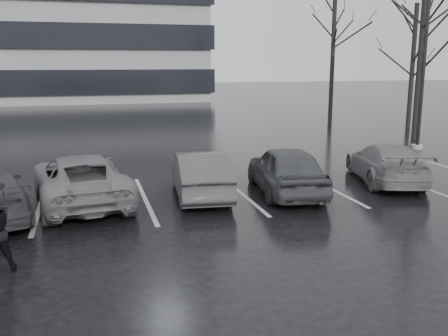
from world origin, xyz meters
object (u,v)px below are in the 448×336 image
tree_north (333,54)px  car_west_b (80,179)px  lamp_post (425,56)px  tree_east (420,57)px  car_main (286,169)px  car_west_a (200,174)px  car_east (386,163)px  tree_ne (412,67)px

tree_north → car_west_b: bearing=-136.0°
lamp_post → tree_east: (1.60, 2.44, -0.03)m
car_main → car_west_a: 2.53m
car_east → tree_ne: size_ratio=0.61×
car_east → tree_east: tree_east is taller
car_main → lamp_post: size_ratio=0.47×
tree_east → tree_ne: size_ratio=1.14×
car_west_b → tree_ne: tree_ne is taller
tree_east → tree_north: size_ratio=0.94×
car_west_b → lamp_post: 15.54m
car_west_a → car_east: 6.11m
car_main → car_east: 3.64m
tree_east → tree_ne: bearing=58.0°
tree_east → tree_ne: (2.50, 4.00, -0.50)m
car_west_b → car_east: bearing=172.4°
car_west_b → tree_east: tree_east is taller
tree_ne → car_west_a: bearing=-142.6°
car_west_a → car_west_b: (-3.30, 0.15, 0.02)m
car_west_a → tree_east: bearing=-143.4°
car_east → lamp_post: size_ratio=0.49×
tree_east → car_east: bearing=-131.1°
car_west_a → tree_east: size_ratio=0.50×
car_main → car_west_b: (-5.80, 0.48, -0.03)m
car_west_b → car_main: bearing=168.0°
car_main → tree_ne: 17.57m
car_west_b → tree_north: (14.92, 14.43, 3.57)m
car_west_a → tree_ne: (15.13, 11.58, 2.84)m
car_east → tree_north: size_ratio=0.51×
car_west_b → tree_east: bearing=-162.3°
tree_east → tree_north: 7.08m
car_west_b → tree_north: size_ratio=0.57×
car_west_b → lamp_post: size_ratio=0.55×
car_west_b → lamp_post: (14.33, 4.99, 3.35)m
lamp_post → tree_ne: size_ratio=1.26×
car_main → tree_north: (9.12, 14.90, 3.54)m
car_west_b → tree_north: 21.06m
car_east → tree_north: 15.91m
tree_ne → car_east: bearing=-128.1°
car_west_b → car_east: size_ratio=1.13×
tree_north → tree_east: bearing=-81.9°
car_west_b → tree_east: 17.88m
lamp_post → car_main: bearing=-147.3°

